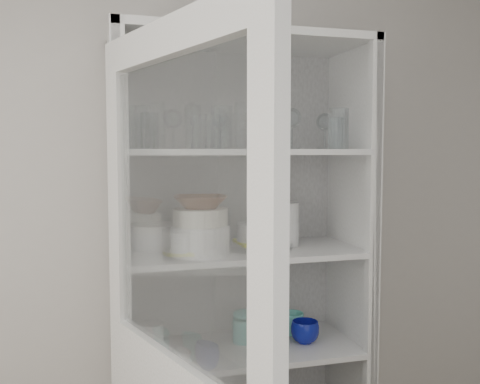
{
  "coord_description": "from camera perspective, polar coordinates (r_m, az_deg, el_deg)",
  "views": [
    {
      "loc": [
        -0.37,
        -0.77,
        1.65
      ],
      "look_at": [
        0.2,
        1.27,
        1.49
      ],
      "focal_mm": 40.0,
      "sensor_mm": 36.0,
      "label": 1
    }
  ],
  "objects": [
    {
      "name": "goblet_2",
      "position": [
        2.3,
        5.51,
        6.93
      ],
      "size": [
        0.09,
        0.09,
        0.19
      ],
      "primitive_type": null,
      "color": "silver",
      "rests_on": "shelf_glass"
    },
    {
      "name": "pantry_cabinet",
      "position": [
        2.3,
        -0.43,
        -13.68
      ],
      "size": [
        1.0,
        0.45,
        2.1
      ],
      "color": "#B5B4AE",
      "rests_on": "floor"
    },
    {
      "name": "white_canister",
      "position": [
        2.21,
        -9.48,
        -15.09
      ],
      "size": [
        0.11,
        0.11,
        0.12
      ],
      "primitive_type": "cylinder",
      "rotation": [
        0.0,
        0.0,
        0.07
      ],
      "color": "white",
      "rests_on": "shelf_mugs"
    },
    {
      "name": "tumbler_8",
      "position": [
        2.07,
        -9.66,
        6.44
      ],
      "size": [
        0.08,
        0.08,
        0.14
      ],
      "primitive_type": "cylinder",
      "rotation": [
        0.0,
        0.0,
        0.23
      ],
      "color": "silver",
      "rests_on": "shelf_glass"
    },
    {
      "name": "yellow_trivet",
      "position": [
        2.19,
        1.85,
        -5.35
      ],
      "size": [
        0.17,
        0.17,
        0.01
      ],
      "primitive_type": "cube",
      "rotation": [
        0.0,
        0.0,
        0.03
      ],
      "color": "yellow",
      "rests_on": "glass_platter"
    },
    {
      "name": "goblet_0",
      "position": [
        2.18,
        -7.15,
        6.85
      ],
      "size": [
        0.08,
        0.08,
        0.17
      ],
      "primitive_type": null,
      "color": "silver",
      "rests_on": "shelf_glass"
    },
    {
      "name": "cream_bowl",
      "position": [
        2.03,
        -4.26,
        -2.66
      ],
      "size": [
        0.21,
        0.21,
        0.06
      ],
      "primitive_type": "cylinder",
      "rotation": [
        0.0,
        0.0,
        -0.02
      ],
      "color": "silver",
      "rests_on": "plate_stack_front"
    },
    {
      "name": "tumbler_1",
      "position": [
        1.93,
        -10.07,
        6.8
      ],
      "size": [
        0.08,
        0.08,
        0.15
      ],
      "primitive_type": "cylinder",
      "rotation": [
        0.0,
        0.0,
        -0.1
      ],
      "color": "silver",
      "rests_on": "shelf_glass"
    },
    {
      "name": "tumbler_5",
      "position": [
        2.14,
        10.15,
        6.19
      ],
      "size": [
        0.07,
        0.07,
        0.12
      ],
      "primitive_type": "cylinder",
      "rotation": [
        0.0,
        0.0,
        -0.18
      ],
      "color": "silver",
      "rests_on": "shelf_glass"
    },
    {
      "name": "tumbler_6",
      "position": [
        2.1,
        10.47,
        6.66
      ],
      "size": [
        0.08,
        0.08,
        0.16
      ],
      "primitive_type": "cylinder",
      "rotation": [
        0.0,
        0.0,
        -0.05
      ],
      "color": "silver",
      "rests_on": "shelf_glass"
    },
    {
      "name": "plate_stack_front",
      "position": [
        2.04,
        -4.25,
        -5.13
      ],
      "size": [
        0.23,
        0.23,
        0.11
      ],
      "primitive_type": "cylinder",
      "color": "white",
      "rests_on": "shelf_plates"
    },
    {
      "name": "tumbler_9",
      "position": [
        2.08,
        -4.45,
        6.33
      ],
      "size": [
        0.06,
        0.06,
        0.13
      ],
      "primitive_type": "cylinder",
      "rotation": [
        0.0,
        0.0,
        -0.01
      ],
      "color": "silver",
      "rests_on": "shelf_glass"
    },
    {
      "name": "grey_bowl_stack",
      "position": [
        2.23,
        4.77,
        -3.41
      ],
      "size": [
        0.12,
        0.12,
        0.18
      ],
      "primitive_type": "cylinder",
      "color": "silver",
      "rests_on": "shelf_plates"
    },
    {
      "name": "terracotta_bowl",
      "position": [
        2.02,
        -4.27,
        -1.06
      ],
      "size": [
        0.22,
        0.22,
        0.05
      ],
      "primitive_type": "imported",
      "rotation": [
        0.0,
        0.0,
        -0.09
      ],
      "color": "#592F19",
      "rests_on": "cream_bowl"
    },
    {
      "name": "plate_stack_back",
      "position": [
        2.2,
        -9.24,
        -4.65
      ],
      "size": [
        0.2,
        0.2,
        0.1
      ],
      "primitive_type": "cylinder",
      "color": "white",
      "rests_on": "shelf_plates"
    },
    {
      "name": "mug_white",
      "position": [
        2.2,
        2.77,
        -15.55
      ],
      "size": [
        0.1,
        0.1,
        0.09
      ],
      "primitive_type": "imported",
      "rotation": [
        0.0,
        0.0,
        -0.08
      ],
      "color": "white",
      "rests_on": "shelf_mugs"
    },
    {
      "name": "tumbler_0",
      "position": [
        1.92,
        -10.84,
        6.78
      ],
      "size": [
        0.1,
        0.1,
        0.15
      ],
      "primitive_type": "cylinder",
      "rotation": [
        0.0,
        0.0,
        0.42
      ],
      "color": "silver",
      "rests_on": "shelf_glass"
    },
    {
      "name": "tumbler_3",
      "position": [
        1.95,
        -2.87,
        6.43
      ],
      "size": [
        0.08,
        0.08,
        0.12
      ],
      "primitive_type": "cylinder",
      "rotation": [
        0.0,
        0.0,
        0.3
      ],
      "color": "silver",
      "rests_on": "shelf_glass"
    },
    {
      "name": "tumbler_2",
      "position": [
        1.97,
        -1.97,
        6.89
      ],
      "size": [
        0.1,
        0.1,
        0.16
      ],
      "primitive_type": "cylinder",
      "rotation": [
        0.0,
        0.0,
        -0.28
      ],
      "color": "silver",
      "rests_on": "shelf_glass"
    },
    {
      "name": "goblet_3",
      "position": [
        2.36,
        9.04,
        6.58
      ],
      "size": [
        0.08,
        0.08,
        0.17
      ],
      "primitive_type": null,
      "color": "silver",
      "rests_on": "shelf_glass"
    },
    {
      "name": "mug_teal",
      "position": [
        2.39,
        5.55,
        -13.78
      ],
      "size": [
        0.13,
        0.13,
        0.1
      ],
      "primitive_type": "imported",
      "rotation": [
        0.0,
        0.0,
        0.34
      ],
      "color": "teal",
      "rests_on": "shelf_mugs"
    },
    {
      "name": "glass_platter",
      "position": [
        2.19,
        1.84,
        -5.71
      ],
      "size": [
        0.32,
        0.32,
        0.02
      ],
      "primitive_type": "cylinder",
      "rotation": [
        0.0,
        0.0,
        0.08
      ],
      "color": "silver",
      "rests_on": "shelf_plates"
    },
    {
      "name": "teal_jar",
      "position": [
        2.29,
        0.48,
        -14.29
      ],
      "size": [
        0.1,
        0.1,
        0.12
      ],
      "color": "teal",
      "rests_on": "shelf_mugs"
    },
    {
      "name": "tumbler_4",
      "position": [
        2.04,
        3.92,
        6.7
      ],
      "size": [
        0.1,
        0.1,
        0.15
      ],
      "primitive_type": "cylinder",
      "rotation": [
        0.0,
        0.0,
        0.33
      ],
      "color": "silver",
      "rests_on": "shelf_glass"
    },
    {
      "name": "mug_blue",
      "position": [
        2.3,
        6.94,
        -14.59
      ],
      "size": [
        0.14,
        0.14,
        0.09
      ],
      "primitive_type": "imported",
      "rotation": [
        0.0,
        0.0,
        -0.2
      ],
      "color": "navy",
      "rests_on": "shelf_mugs"
    },
    {
      "name": "white_ramekin",
      "position": [
        2.18,
        1.85,
        -4.28
      ],
      "size": [
        0.21,
        0.21,
        0.07
      ],
      "primitive_type": "cylinder",
      "rotation": [
        0.0,
        0.0,
        0.4
      ],
      "color": "white",
      "rests_on": "yellow_trivet"
    },
    {
      "name": "tumbler_7",
      "position": [
        2.05,
        -11.15,
        6.51
      ],
      "size": [
        0.09,
        0.09,
        0.14
      ],
      "primitive_type": "cylinder",
      "rotation": [
        0.0,
        0.0,
        -0.36
      ],
      "color": "silver",
      "rests_on": "shelf_glass"
    },
    {
      "name": "goblet_1",
      "position": [
        2.2,
        -1.8,
        6.56
      ],
      "size": [
        0.07,
        0.07,
        0.15
      ],
      "primitive_type": null,
      "color": "silver",
      "rests_on": "shelf_glass"
    },
    {
      "name": "measuring_cups",
      "position": [
        2.14,
        -9.21,
        -16.82
      ],
      "size": [
        0.1,
        0.1,
        0.04
      ],
      "primitive_type": "cylinder",
      "color": "silver",
      "rests_on": "shelf_mugs"
    },
    {
      "name": "wall_back",
      "position": [
        2.33,
        -6.26,
        -4.36
      ],
      "size": [
        3.6,
        0.02,
        2.6
      ],
      "primitive_type": "cube",
      "color": "#B9B4B0",
      "rests_on": "ground"
    }
  ]
}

